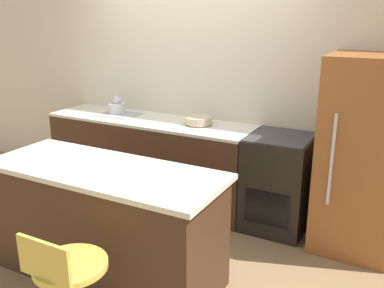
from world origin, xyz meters
name	(u,v)px	position (x,y,z in m)	size (l,w,h in m)	color
ground_plane	(162,215)	(0.00, 0.00, 0.00)	(14.00, 14.00, 0.00)	#8E704C
wall_back	(193,83)	(0.00, 0.69, 1.30)	(8.00, 0.06, 2.60)	beige
back_counter	(150,159)	(-0.36, 0.34, 0.46)	(2.36, 0.64, 0.94)	#422819
kitchen_island	(107,223)	(0.19, -1.11, 0.47)	(1.90, 0.74, 0.93)	#422819
oven_range	(278,182)	(1.13, 0.34, 0.47)	(0.59, 0.65, 0.94)	black
refrigerator	(362,156)	(1.86, 0.31, 0.87)	(0.69, 0.72, 1.73)	#995628
kettle	(117,106)	(-0.83, 0.39, 1.01)	(0.20, 0.20, 0.20)	silver
mixing_bowl	(199,120)	(0.23, 0.39, 0.97)	(0.28, 0.28, 0.08)	#C1B28E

